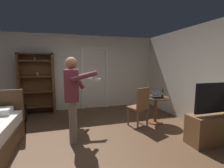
# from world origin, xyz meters

# --- Properties ---
(ground_plane) EXTENTS (6.23, 6.23, 0.00)m
(ground_plane) POSITION_xyz_m (0.00, 0.00, 0.00)
(ground_plane) COLOR brown
(wall_back) EXTENTS (5.90, 0.12, 2.51)m
(wall_back) POSITION_xyz_m (0.00, 2.72, 1.25)
(wall_back) COLOR silver
(wall_back) RESTS_ON ground_plane
(wall_right) EXTENTS (0.12, 5.56, 2.51)m
(wall_right) POSITION_xyz_m (2.89, 0.00, 1.25)
(wall_right) COLOR silver
(wall_right) RESTS_ON ground_plane
(doorway_frame) EXTENTS (0.93, 0.08, 2.13)m
(doorway_frame) POSITION_xyz_m (0.70, 2.64, 1.22)
(doorway_frame) COLOR white
(doorway_frame) RESTS_ON ground_plane
(bookshelf) EXTENTS (1.01, 0.32, 1.89)m
(bookshelf) POSITION_xyz_m (-1.13, 2.49, 1.02)
(bookshelf) COLOR brown
(bookshelf) RESTS_ON ground_plane
(tv_flatscreen) EXTENTS (1.09, 0.40, 1.22)m
(tv_flatscreen) POSITION_xyz_m (2.53, -0.52, 0.37)
(tv_flatscreen) COLOR brown
(tv_flatscreen) RESTS_ON ground_plane
(side_table) EXTENTS (0.65, 0.65, 0.70)m
(side_table) POSITION_xyz_m (1.99, 0.76, 0.47)
(side_table) COLOR brown
(side_table) RESTS_ON ground_plane
(laptop) EXTENTS (0.33, 0.34, 0.16)m
(laptop) POSITION_xyz_m (1.96, 0.72, 0.75)
(laptop) COLOR black
(laptop) RESTS_ON side_table
(bottle_on_table) EXTENTS (0.06, 0.06, 0.26)m
(bottle_on_table) POSITION_xyz_m (2.13, 0.68, 0.81)
(bottle_on_table) COLOR #363717
(bottle_on_table) RESTS_ON side_table
(wooden_chair) EXTENTS (0.54, 0.54, 0.99)m
(wooden_chair) POSITION_xyz_m (1.48, 0.64, 0.54)
(wooden_chair) COLOR brown
(wooden_chair) RESTS_ON ground_plane
(person_blue_shirt) EXTENTS (0.66, 0.64, 1.70)m
(person_blue_shirt) POSITION_xyz_m (-0.14, 0.34, 0.99)
(person_blue_shirt) COLOR gray
(person_blue_shirt) RESTS_ON ground_plane
(person_striped_shirt) EXTENTS (0.63, 0.54, 1.60)m
(person_striped_shirt) POSITION_xyz_m (-0.13, 1.24, 0.92)
(person_striped_shirt) COLOR tan
(person_striped_shirt) RESTS_ON ground_plane
(suitcase_dark) EXTENTS (0.46, 0.33, 0.45)m
(suitcase_dark) POSITION_xyz_m (-1.58, 1.77, 0.23)
(suitcase_dark) COLOR black
(suitcase_dark) RESTS_ON ground_plane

